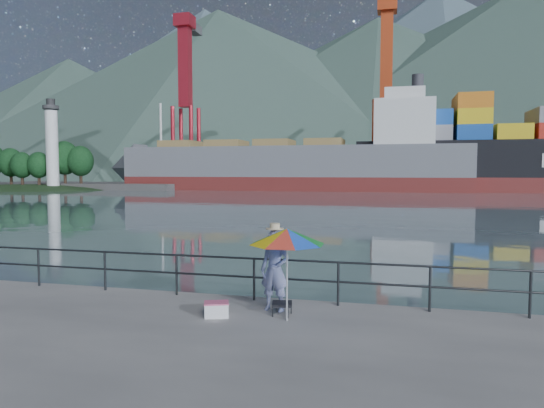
# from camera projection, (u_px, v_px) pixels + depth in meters

# --- Properties ---
(harbor_water) EXTENTS (500.00, 280.00, 0.00)m
(harbor_water) POSITION_uv_depth(u_px,v_px,m) (368.00, 181.00, 136.58)
(harbor_water) COLOR slate
(harbor_water) RESTS_ON ground
(far_dock) EXTENTS (200.00, 40.00, 0.40)m
(far_dock) POSITION_uv_depth(u_px,v_px,m) (410.00, 185.00, 98.36)
(far_dock) COLOR #514F4C
(far_dock) RESTS_ON ground
(guardrail) EXTENTS (22.00, 0.06, 1.03)m
(guardrail) POSITION_uv_depth(u_px,v_px,m) (140.00, 272.00, 12.25)
(guardrail) COLOR #2D3033
(guardrail) RESTS_ON ground
(mountains) EXTENTS (600.00, 332.80, 80.00)m
(mountains) POSITION_uv_depth(u_px,v_px,m) (474.00, 92.00, 200.20)
(mountains) COLOR #385147
(mountains) RESTS_ON ground
(lighthouse_islet) EXTENTS (48.00, 26.40, 19.20)m
(lighthouse_islet) POSITION_uv_depth(u_px,v_px,m) (27.00, 187.00, 83.75)
(lighthouse_islet) COLOR #263F1E
(lighthouse_islet) RESTS_ON ground
(port_cranes) EXTENTS (116.00, 28.00, 38.40)m
(port_cranes) POSITION_uv_depth(u_px,v_px,m) (540.00, 95.00, 83.53)
(port_cranes) COLOR red
(port_cranes) RESTS_ON ground
(container_stacks) EXTENTS (58.00, 5.40, 7.80)m
(container_stacks) POSITION_uv_depth(u_px,v_px,m) (519.00, 170.00, 93.80)
(container_stacks) COLOR red
(container_stacks) RESTS_ON ground
(fisherman) EXTENTS (0.70, 0.50, 1.79)m
(fisherman) POSITION_uv_depth(u_px,v_px,m) (275.00, 270.00, 10.66)
(fisherman) COLOR #2F3F8C
(fisherman) RESTS_ON ground
(beach_umbrella) EXTENTS (2.03, 2.03, 1.91)m
(beach_umbrella) POSITION_uv_depth(u_px,v_px,m) (287.00, 237.00, 9.85)
(beach_umbrella) COLOR white
(beach_umbrella) RESTS_ON ground
(folding_stool) EXTENTS (0.49, 0.49, 0.28)m
(folding_stool) POSITION_uv_depth(u_px,v_px,m) (282.00, 309.00, 10.34)
(folding_stool) COLOR black
(folding_stool) RESTS_ON ground
(cooler_bag) EXTENTS (0.58, 0.49, 0.29)m
(cooler_bag) POSITION_uv_depth(u_px,v_px,m) (216.00, 310.00, 10.24)
(cooler_bag) COLOR white
(cooler_bag) RESTS_ON ground
(fishing_rod) EXTENTS (0.76, 1.69, 1.30)m
(fishing_rod) POSITION_uv_depth(u_px,v_px,m) (272.00, 299.00, 11.65)
(fishing_rod) COLOR black
(fishing_rod) RESTS_ON ground
(bulk_carrier) EXTENTS (56.67, 9.81, 14.50)m
(bulk_carrier) POSITION_uv_depth(u_px,v_px,m) (303.00, 164.00, 80.80)
(bulk_carrier) COLOR maroon
(bulk_carrier) RESTS_ON ground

